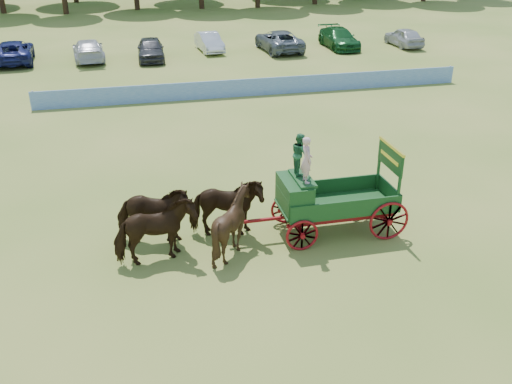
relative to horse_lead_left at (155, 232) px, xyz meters
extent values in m
plane|color=olive|center=(8.32, -0.77, -1.05)|extent=(160.00, 160.00, 0.00)
imported|color=#321E0D|center=(0.00, 0.00, 0.00)|extent=(2.67, 1.59, 2.11)
imported|color=#321E0D|center=(0.00, 1.10, 0.00)|extent=(2.70, 1.72, 2.11)
imported|color=#321E0D|center=(2.40, 0.00, 0.00)|extent=(2.19, 2.02, 2.11)
imported|color=#321E0D|center=(2.40, 1.10, 0.00)|extent=(2.64, 1.50, 2.11)
cube|color=#9F0F10|center=(4.60, 0.55, -0.45)|extent=(0.12, 2.00, 0.12)
cube|color=#9F0F10|center=(7.60, 0.55, -0.45)|extent=(0.12, 2.00, 0.12)
cube|color=#9F0F10|center=(6.10, 0.00, -0.33)|extent=(3.80, 0.10, 0.12)
cube|color=#9F0F10|center=(6.10, 1.10, -0.33)|extent=(3.80, 0.10, 0.12)
cube|color=#9F0F10|center=(3.70, 0.55, -0.30)|extent=(2.80, 0.09, 0.09)
cube|color=#17471A|center=(6.10, 0.55, -0.05)|extent=(3.80, 1.80, 0.10)
cube|color=#17471A|center=(6.10, -0.33, 0.25)|extent=(3.80, 0.06, 0.55)
cube|color=#17471A|center=(6.10, 1.43, 0.25)|extent=(3.80, 0.06, 0.55)
cube|color=#17471A|center=(7.98, 0.55, 0.25)|extent=(0.06, 1.80, 0.55)
cube|color=#17471A|center=(4.60, 0.55, 0.50)|extent=(0.85, 1.70, 1.05)
cube|color=#17471A|center=(4.85, 0.55, 1.07)|extent=(0.55, 1.50, 0.08)
cube|color=#17471A|center=(4.22, 0.55, 0.30)|extent=(0.10, 1.60, 0.65)
cube|color=#17471A|center=(4.40, 0.55, 0.00)|extent=(0.55, 1.60, 0.06)
cube|color=#17471A|center=(7.90, -0.25, 0.90)|extent=(0.08, 0.08, 1.80)
cube|color=#17471A|center=(7.90, 1.35, 0.90)|extent=(0.08, 0.08, 1.80)
cube|color=#17471A|center=(7.90, 0.55, 1.50)|extent=(0.07, 1.75, 0.75)
cube|color=yellow|center=(7.90, 0.55, 1.90)|extent=(0.08, 1.80, 0.09)
cube|color=yellow|center=(7.86, 0.55, 1.50)|extent=(0.02, 1.30, 0.12)
torus|color=#9F0F10|center=(4.60, -0.40, -0.50)|extent=(1.09, 0.09, 1.09)
torus|color=#9F0F10|center=(4.60, 1.50, -0.50)|extent=(1.09, 0.09, 1.09)
torus|color=#9F0F10|center=(7.60, -0.40, -0.35)|extent=(1.39, 0.09, 1.39)
torus|color=#9F0F10|center=(7.60, 1.50, -0.35)|extent=(1.39, 0.09, 1.39)
imported|color=beige|center=(4.85, 0.20, 1.86)|extent=(0.36, 0.55, 1.51)
imported|color=#256339|center=(4.85, 0.90, 1.79)|extent=(0.52, 0.67, 1.37)
cube|color=#205FAE|center=(7.32, 17.23, -0.53)|extent=(26.00, 0.08, 1.05)
imported|color=navy|center=(-8.18, 29.67, -0.25)|extent=(3.15, 6.01, 1.62)
imported|color=silver|center=(-2.85, 29.20, -0.28)|extent=(2.61, 5.50, 1.55)
imported|color=#333338|center=(1.70, 28.29, -0.24)|extent=(2.11, 4.86, 1.63)
imported|color=silver|center=(6.46, 30.29, -0.32)|extent=(1.92, 4.55, 1.46)
imported|color=slate|center=(11.91, 29.18, -0.24)|extent=(3.07, 6.04, 1.64)
imported|color=#144C1E|center=(17.02, 29.18, -0.27)|extent=(2.23, 5.43, 1.57)
imported|color=#B2B2B7|center=(22.52, 28.57, -0.29)|extent=(1.89, 4.51, 1.52)
camera|label=1|loc=(-0.47, -15.48, 8.72)|focal=40.00mm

